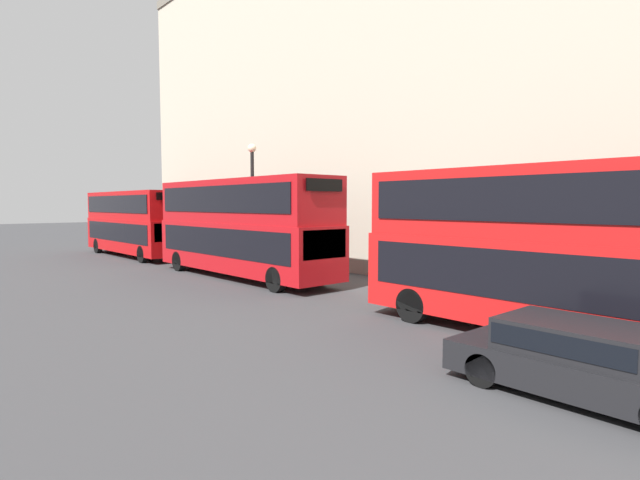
% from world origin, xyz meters
% --- Properties ---
extents(bus_leading, '(2.59, 10.37, 4.36)m').
position_xyz_m(bus_leading, '(1.60, 6.33, 2.40)').
color(bus_leading, red).
rests_on(bus_leading, ground).
extents(bus_second_in_queue, '(2.59, 11.47, 4.51)m').
position_xyz_m(bus_second_in_queue, '(1.60, 20.63, 2.48)').
color(bus_second_in_queue, '#A80F14').
rests_on(bus_second_in_queue, ground).
extents(bus_third_in_queue, '(2.59, 10.99, 4.20)m').
position_xyz_m(bus_third_in_queue, '(1.60, 33.31, 2.32)').
color(bus_third_in_queue, '#B20C0F').
rests_on(bus_third_in_queue, ground).
extents(car_dark_sedan, '(1.86, 4.52, 1.33)m').
position_xyz_m(car_dark_sedan, '(-1.80, 4.47, 0.71)').
color(car_dark_sedan, black).
rests_on(car_dark_sedan, ground).
extents(street_lamp, '(0.44, 0.44, 6.46)m').
position_xyz_m(street_lamp, '(3.47, 22.50, 3.99)').
color(street_lamp, black).
rests_on(street_lamp, ground).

